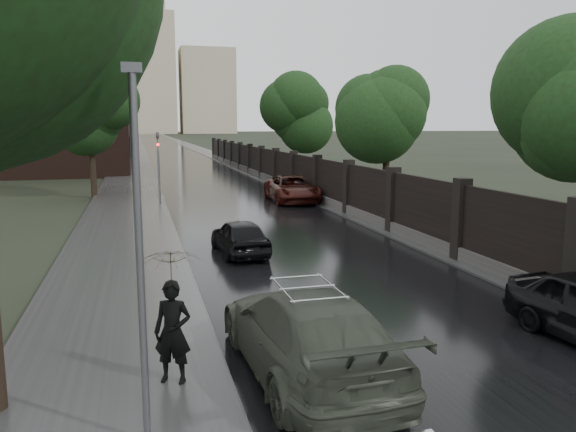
{
  "coord_description": "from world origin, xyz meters",
  "views": [
    {
      "loc": [
        -5.38,
        -5.73,
        4.36
      ],
      "look_at": [
        -0.81,
        11.32,
        1.5
      ],
      "focal_mm": 35.0,
      "sensor_mm": 36.0,
      "label": 1
    }
  ],
  "objects_px": {
    "pedestrian_umbrella": "(171,277)",
    "tree_right_c": "(295,118)",
    "volga_sedan": "(307,333)",
    "tree_right_b": "(387,114)",
    "car_right_far": "(292,189)",
    "lamp_post": "(140,259)",
    "traffic_light": "(158,163)",
    "tree_left_far": "(90,110)",
    "hatchback_left": "(240,237)"
  },
  "relations": [
    {
      "from": "tree_right_c",
      "to": "pedestrian_umbrella",
      "type": "relative_size",
      "value": 2.61
    },
    {
      "from": "hatchback_left",
      "to": "pedestrian_umbrella",
      "type": "xyz_separation_m",
      "value": [
        -2.81,
        -9.53,
        1.33
      ]
    },
    {
      "from": "tree_right_b",
      "to": "traffic_light",
      "type": "height_order",
      "value": "tree_right_b"
    },
    {
      "from": "lamp_post",
      "to": "car_right_far",
      "type": "height_order",
      "value": "lamp_post"
    },
    {
      "from": "tree_right_c",
      "to": "car_right_far",
      "type": "height_order",
      "value": "tree_right_c"
    },
    {
      "from": "traffic_light",
      "to": "pedestrian_umbrella",
      "type": "bearing_deg",
      "value": -91.67
    },
    {
      "from": "lamp_post",
      "to": "traffic_light",
      "type": "xyz_separation_m",
      "value": [
        1.1,
        23.49,
        -0.27
      ]
    },
    {
      "from": "traffic_light",
      "to": "car_right_far",
      "type": "bearing_deg",
      "value": 1.34
    },
    {
      "from": "tree_left_far",
      "to": "pedestrian_umbrella",
      "type": "xyz_separation_m",
      "value": [
        3.06,
        -26.78,
        -3.3
      ]
    },
    {
      "from": "lamp_post",
      "to": "hatchback_left",
      "type": "distance_m",
      "value": 11.9
    },
    {
      "from": "tree_right_b",
      "to": "pedestrian_umbrella",
      "type": "xyz_separation_m",
      "value": [
        -12.44,
        -18.78,
        -3.0
      ]
    },
    {
      "from": "tree_left_far",
      "to": "lamp_post",
      "type": "height_order",
      "value": "tree_left_far"
    },
    {
      "from": "tree_right_c",
      "to": "traffic_light",
      "type": "bearing_deg",
      "value": -128.18
    },
    {
      "from": "volga_sedan",
      "to": "tree_right_b",
      "type": "bearing_deg",
      "value": -120.93
    },
    {
      "from": "lamp_post",
      "to": "car_right_far",
      "type": "bearing_deg",
      "value": 70.13
    },
    {
      "from": "traffic_light",
      "to": "hatchback_left",
      "type": "bearing_deg",
      "value": -79.92
    },
    {
      "from": "tree_left_far",
      "to": "hatchback_left",
      "type": "xyz_separation_m",
      "value": [
        5.88,
        -17.24,
        -4.62
      ]
    },
    {
      "from": "pedestrian_umbrella",
      "to": "tree_right_c",
      "type": "bearing_deg",
      "value": 93.82
    },
    {
      "from": "lamp_post",
      "to": "tree_right_c",
      "type": "bearing_deg",
      "value": 71.48
    },
    {
      "from": "car_right_far",
      "to": "tree_left_far",
      "type": "bearing_deg",
      "value": 158.48
    },
    {
      "from": "traffic_light",
      "to": "volga_sedan",
      "type": "distance_m",
      "value": 21.89
    },
    {
      "from": "lamp_post",
      "to": "car_right_far",
      "type": "relative_size",
      "value": 0.95
    },
    {
      "from": "lamp_post",
      "to": "car_right_far",
      "type": "xyz_separation_m",
      "value": [
        8.55,
        23.67,
        -1.92
      ]
    },
    {
      "from": "tree_right_b",
      "to": "lamp_post",
      "type": "bearing_deg",
      "value": -122.18
    },
    {
      "from": "volga_sedan",
      "to": "car_right_far",
      "type": "xyz_separation_m",
      "value": [
        5.79,
        21.94,
        -0.02
      ]
    },
    {
      "from": "tree_left_far",
      "to": "car_right_far",
      "type": "xyz_separation_m",
      "value": [
        11.15,
        -4.83,
        -4.49
      ]
    },
    {
      "from": "hatchback_left",
      "to": "tree_right_b",
      "type": "bearing_deg",
      "value": -139.82
    },
    {
      "from": "volga_sedan",
      "to": "pedestrian_umbrella",
      "type": "bearing_deg",
      "value": -2.39
    },
    {
      "from": "lamp_post",
      "to": "tree_left_far",
      "type": "bearing_deg",
      "value": 95.21
    },
    {
      "from": "tree_left_far",
      "to": "volga_sedan",
      "type": "bearing_deg",
      "value": -78.66
    },
    {
      "from": "tree_right_c",
      "to": "pedestrian_umbrella",
      "type": "xyz_separation_m",
      "value": [
        -12.44,
        -36.78,
        -3.0
      ]
    },
    {
      "from": "tree_right_b",
      "to": "pedestrian_umbrella",
      "type": "height_order",
      "value": "tree_right_b"
    },
    {
      "from": "volga_sedan",
      "to": "pedestrian_umbrella",
      "type": "distance_m",
      "value": 2.59
    },
    {
      "from": "tree_left_far",
      "to": "tree_right_b",
      "type": "xyz_separation_m",
      "value": [
        15.5,
        -8.0,
        -0.29
      ]
    },
    {
      "from": "tree_right_c",
      "to": "traffic_light",
      "type": "distance_m",
      "value": 19.26
    },
    {
      "from": "pedestrian_umbrella",
      "to": "hatchback_left",
      "type": "bearing_deg",
      "value": 96.08
    },
    {
      "from": "volga_sedan",
      "to": "pedestrian_umbrella",
      "type": "relative_size",
      "value": 1.98
    },
    {
      "from": "tree_right_c",
      "to": "lamp_post",
      "type": "height_order",
      "value": "tree_right_c"
    },
    {
      "from": "tree_left_far",
      "to": "car_right_far",
      "type": "distance_m",
      "value": 12.96
    },
    {
      "from": "lamp_post",
      "to": "car_right_far",
      "type": "distance_m",
      "value": 25.24
    },
    {
      "from": "traffic_light",
      "to": "pedestrian_umbrella",
      "type": "height_order",
      "value": "traffic_light"
    },
    {
      "from": "volga_sedan",
      "to": "pedestrian_umbrella",
      "type": "height_order",
      "value": "pedestrian_umbrella"
    },
    {
      "from": "traffic_light",
      "to": "hatchback_left",
      "type": "height_order",
      "value": "traffic_light"
    },
    {
      "from": "tree_right_c",
      "to": "tree_right_b",
      "type": "bearing_deg",
      "value": -90.0
    },
    {
      "from": "lamp_post",
      "to": "pedestrian_umbrella",
      "type": "bearing_deg",
      "value": 74.91
    },
    {
      "from": "hatchback_left",
      "to": "tree_right_c",
      "type": "bearing_deg",
      "value": -113.11
    },
    {
      "from": "lamp_post",
      "to": "pedestrian_umbrella",
      "type": "relative_size",
      "value": 1.9
    },
    {
      "from": "hatchback_left",
      "to": "lamp_post",
      "type": "bearing_deg",
      "value": 70.12
    },
    {
      "from": "traffic_light",
      "to": "car_right_far",
      "type": "xyz_separation_m",
      "value": [
        7.45,
        0.17,
        -1.65
      ]
    },
    {
      "from": "tree_right_b",
      "to": "car_right_far",
      "type": "bearing_deg",
      "value": 143.9
    }
  ]
}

